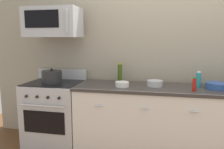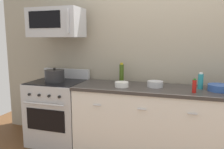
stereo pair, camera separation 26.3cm
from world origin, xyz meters
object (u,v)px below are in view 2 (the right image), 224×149
(range_oven, at_px, (58,111))
(stockpot, at_px, (55,76))
(bottle_dish_soap, at_px, (201,81))
(microwave, at_px, (56,23))
(bottle_olive_oil, at_px, (122,73))
(bowl_white_ceramic, at_px, (122,84))
(bowl_steel_prep, at_px, (155,84))
(bowl_blue_mixing, at_px, (219,88))
(bottle_hot_sauce_red, at_px, (194,86))

(range_oven, bearing_deg, stockpot, -90.00)
(range_oven, relative_size, bottle_dish_soap, 5.27)
(bottle_dish_soap, bearing_deg, microwave, -179.06)
(bottle_dish_soap, bearing_deg, range_oven, -177.74)
(bottle_olive_oil, relative_size, bowl_white_ceramic, 1.57)
(microwave, xyz_separation_m, bowl_white_ceramic, (0.99, -0.13, -0.80))
(bowl_steel_prep, xyz_separation_m, bowl_blue_mixing, (0.74, -0.00, 0.00))
(bottle_olive_oil, bearing_deg, range_oven, -166.63)
(bowl_steel_prep, distance_m, stockpot, 1.40)
(microwave, height_order, bowl_white_ceramic, microwave)
(range_oven, bearing_deg, bowl_steel_prep, 1.05)
(bowl_blue_mixing, bearing_deg, bowl_white_ceramic, -174.57)
(bottle_dish_soap, bearing_deg, bottle_olive_oil, 172.29)
(bottle_dish_soap, bearing_deg, stockpot, -176.18)
(microwave, height_order, bottle_olive_oil, microwave)
(range_oven, height_order, stockpot, stockpot)
(bowl_white_ceramic, bearing_deg, stockpot, 177.97)
(microwave, bearing_deg, bowl_blue_mixing, -0.62)
(range_oven, relative_size, bottle_olive_oil, 3.86)
(stockpot, bearing_deg, range_oven, 90.00)
(bowl_blue_mixing, bearing_deg, microwave, 179.38)
(bottle_dish_soap, relative_size, bowl_blue_mixing, 0.79)
(bowl_steel_prep, bearing_deg, bottle_dish_soap, 5.38)
(bowl_white_ceramic, bearing_deg, microwave, 172.35)
(bottle_olive_oil, relative_size, bowl_blue_mixing, 1.08)
(microwave, distance_m, bottle_hot_sauce_red, 2.02)
(bowl_white_ceramic, bearing_deg, bowl_blue_mixing, 5.43)
(microwave, height_order, bottle_hot_sauce_red, microwave)
(bottle_dish_soap, height_order, bowl_steel_prep, bottle_dish_soap)
(range_oven, height_order, bowl_blue_mixing, range_oven)
(bottle_hot_sauce_red, distance_m, bowl_blue_mixing, 0.34)
(bottle_dish_soap, distance_m, bowl_steel_prep, 0.55)
(bottle_dish_soap, relative_size, bowl_white_ceramic, 1.15)
(bowl_blue_mixing, bearing_deg, bowl_steel_prep, 179.68)
(bottle_hot_sauce_red, xyz_separation_m, bottle_dish_soap, (0.08, 0.23, 0.02))
(bottle_hot_sauce_red, height_order, bowl_blue_mixing, bottle_hot_sauce_red)
(bowl_steel_prep, bearing_deg, bowl_white_ceramic, -164.47)
(bowl_blue_mixing, distance_m, stockpot, 2.15)
(stockpot, bearing_deg, bottle_olive_oil, 16.50)
(bowl_blue_mixing, height_order, stockpot, stockpot)
(bottle_hot_sauce_red, relative_size, bowl_steel_prep, 0.80)
(stockpot, bearing_deg, bowl_white_ceramic, -2.03)
(bottle_olive_oil, height_order, bottle_hot_sauce_red, bottle_olive_oil)
(bowl_white_ceramic, bearing_deg, bottle_hot_sauce_red, -4.44)
(microwave, relative_size, bowl_blue_mixing, 2.91)
(bottle_olive_oil, distance_m, stockpot, 0.95)
(range_oven, distance_m, bottle_dish_soap, 2.02)
(microwave, distance_m, bowl_steel_prep, 1.61)
(range_oven, distance_m, stockpot, 0.54)
(bottle_hot_sauce_red, bearing_deg, bottle_olive_oil, 158.59)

